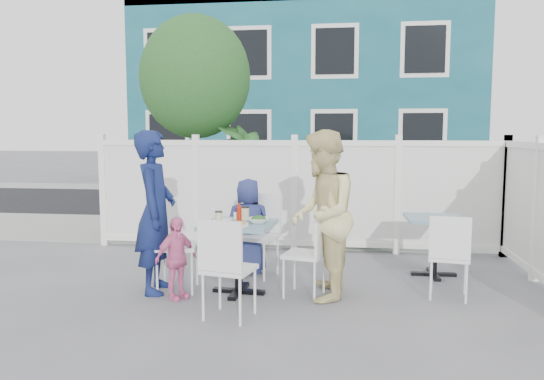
# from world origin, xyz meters

# --- Properties ---
(ground) EXTENTS (80.00, 80.00, 0.00)m
(ground) POSITION_xyz_m (0.00, 0.00, 0.00)
(ground) COLOR slate
(near_sidewalk) EXTENTS (24.00, 2.60, 0.01)m
(near_sidewalk) POSITION_xyz_m (0.00, 3.80, 0.01)
(near_sidewalk) COLOR gray
(near_sidewalk) RESTS_ON ground
(street) EXTENTS (24.00, 5.00, 0.01)m
(street) POSITION_xyz_m (0.00, 7.50, 0.00)
(street) COLOR black
(street) RESTS_ON ground
(far_sidewalk) EXTENTS (24.00, 1.60, 0.01)m
(far_sidewalk) POSITION_xyz_m (0.00, 10.60, 0.01)
(far_sidewalk) COLOR gray
(far_sidewalk) RESTS_ON ground
(building) EXTENTS (11.00, 6.00, 6.00)m
(building) POSITION_xyz_m (-0.50, 14.00, 3.00)
(building) COLOR #13525F
(building) RESTS_ON ground
(fence_back) EXTENTS (5.86, 0.08, 1.60)m
(fence_back) POSITION_xyz_m (0.10, 2.40, 0.78)
(fence_back) COLOR white
(fence_back) RESTS_ON ground
(tree) EXTENTS (1.80, 1.62, 3.59)m
(tree) POSITION_xyz_m (-1.60, 3.30, 2.59)
(tree) COLOR #382316
(tree) RESTS_ON ground
(utility_cabinet) EXTENTS (0.66, 0.49, 1.18)m
(utility_cabinet) POSITION_xyz_m (-2.09, 4.00, 0.59)
(utility_cabinet) COLOR gold
(utility_cabinet) RESTS_ON ground
(potted_shrub_a) EXTENTS (1.42, 1.42, 1.84)m
(potted_shrub_a) POSITION_xyz_m (-0.76, 3.10, 0.92)
(potted_shrub_a) COLOR #1A451E
(potted_shrub_a) RESTS_ON ground
(potted_shrub_b) EXTENTS (1.48, 1.34, 1.44)m
(potted_shrub_b) POSITION_xyz_m (1.21, 3.00, 0.72)
(potted_shrub_b) COLOR #1A451E
(potted_shrub_b) RESTS_ON ground
(main_table) EXTENTS (0.78, 0.78, 0.76)m
(main_table) POSITION_xyz_m (-0.30, 0.28, 0.59)
(main_table) COLOR teal
(main_table) RESTS_ON ground
(spare_table) EXTENTS (0.69, 0.69, 0.71)m
(spare_table) POSITION_xyz_m (1.88, 1.26, 0.55)
(spare_table) COLOR teal
(spare_table) RESTS_ON ground
(chair_left) EXTENTS (0.49, 0.51, 1.00)m
(chair_left) POSITION_xyz_m (-1.07, 0.29, 0.58)
(chair_left) COLOR white
(chair_left) RESTS_ON ground
(chair_right) EXTENTS (0.48, 0.49, 0.90)m
(chair_right) POSITION_xyz_m (0.47, 0.27, 0.53)
(chair_right) COLOR white
(chair_right) RESTS_ON ground
(chair_back) EXTENTS (0.56, 0.55, 0.98)m
(chair_back) POSITION_xyz_m (-0.19, 1.06, 0.57)
(chair_back) COLOR white
(chair_back) RESTS_ON ground
(chair_near) EXTENTS (0.51, 0.50, 0.94)m
(chair_near) POSITION_xyz_m (-0.26, -0.55, 0.55)
(chair_near) COLOR white
(chair_near) RESTS_ON ground
(chair_spare) EXTENTS (0.46, 0.45, 0.88)m
(chair_spare) POSITION_xyz_m (1.88, 0.35, 0.51)
(chair_spare) COLOR white
(chair_spare) RESTS_ON ground
(man) EXTENTS (0.49, 0.68, 1.74)m
(man) POSITION_xyz_m (-1.19, 0.23, 0.87)
(man) COLOR #121D4F
(man) RESTS_ON ground
(woman) EXTENTS (0.66, 0.85, 1.74)m
(woman) POSITION_xyz_m (0.58, 0.23, 0.87)
(woman) COLOR gold
(woman) RESTS_ON ground
(boy) EXTENTS (0.63, 0.48, 1.16)m
(boy) POSITION_xyz_m (-0.34, 1.10, 0.58)
(boy) COLOR navy
(boy) RESTS_ON ground
(toddler) EXTENTS (0.46, 0.53, 0.85)m
(toddler) POSITION_xyz_m (-0.90, -0.00, 0.43)
(toddler) COLOR pink
(toddler) RESTS_ON ground
(plate_main) EXTENTS (0.26, 0.26, 0.02)m
(plate_main) POSITION_xyz_m (-0.29, 0.11, 0.77)
(plate_main) COLOR white
(plate_main) RESTS_ON main_table
(plate_side) EXTENTS (0.20, 0.20, 0.01)m
(plate_side) POSITION_xyz_m (-0.50, 0.40, 0.77)
(plate_side) COLOR white
(plate_side) RESTS_ON main_table
(salad_bowl) EXTENTS (0.22, 0.22, 0.05)m
(salad_bowl) POSITION_xyz_m (-0.09, 0.29, 0.79)
(salad_bowl) COLOR white
(salad_bowl) RESTS_ON main_table
(coffee_cup_a) EXTENTS (0.08, 0.08, 0.12)m
(coffee_cup_a) POSITION_xyz_m (-0.50, 0.23, 0.82)
(coffee_cup_a) COLOR beige
(coffee_cup_a) RESTS_ON main_table
(coffee_cup_b) EXTENTS (0.09, 0.09, 0.13)m
(coffee_cup_b) POSITION_xyz_m (-0.27, 0.49, 0.83)
(coffee_cup_b) COLOR beige
(coffee_cup_b) RESTS_ON main_table
(ketchup_bottle) EXTENTS (0.05, 0.05, 0.16)m
(ketchup_bottle) POSITION_xyz_m (-0.30, 0.31, 0.85)
(ketchup_bottle) COLOR #AE1907
(ketchup_bottle) RESTS_ON main_table
(salt_shaker) EXTENTS (0.03, 0.03, 0.08)m
(salt_shaker) POSITION_xyz_m (-0.38, 0.51, 0.80)
(salt_shaker) COLOR white
(salt_shaker) RESTS_ON main_table
(pepper_shaker) EXTENTS (0.03, 0.03, 0.07)m
(pepper_shaker) POSITION_xyz_m (-0.37, 0.54, 0.80)
(pepper_shaker) COLOR black
(pepper_shaker) RESTS_ON main_table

